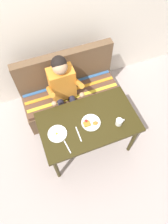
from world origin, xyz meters
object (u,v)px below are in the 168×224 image
plate_breakfast (91,123)px  knife (79,134)px  couch (70,93)px  coffee_mug (119,122)px  table (88,125)px  person (64,88)px  plate_eggs (57,134)px  fork (67,147)px

plate_breakfast → knife: 0.20m
couch → knife: 0.98m
knife → coffee_mug: bearing=-4.1°
table → person: bearing=101.9°
plate_eggs → coffee_mug: (0.73, -0.13, 0.04)m
table → coffee_mug: size_ratio=10.17×
person → plate_eggs: 0.67m
couch → coffee_mug: size_ratio=12.20×
person → coffee_mug: 0.88m
plate_breakfast → table: bearing=116.2°
person → plate_breakfast: person is taller
plate_breakfast → plate_eggs: bearing=179.2°
person → table: bearing=-78.1°
couch → plate_breakfast: couch is taller
table → plate_breakfast: size_ratio=5.18×
plate_breakfast → fork: (-0.36, -0.19, -0.01)m
coffee_mug → knife: (-0.50, 0.04, -0.04)m
table → fork: bearing=-147.3°
couch → person: 0.46m
table → plate_eggs: 0.41m
knife → fork: bearing=-148.1°
plate_breakfast → knife: plate_breakfast is taller
plate_eggs → coffee_mug: 0.74m
plate_breakfast → knife: size_ratio=1.16×
person → plate_breakfast: (0.14, -0.62, 0.00)m
couch → knife: bearing=-100.9°
plate_eggs → knife: plate_eggs is taller
person → knife: 0.71m
coffee_mug → fork: 0.68m
person → coffee_mug: (0.45, -0.75, 0.04)m
table → plate_breakfast: (0.01, -0.03, 0.09)m
fork → plate_eggs: bearing=98.7°
plate_breakfast → fork: plate_breakfast is taller
fork → knife: (0.17, 0.10, 0.00)m
coffee_mug → knife: bearing=175.1°
table → plate_eggs: bearing=-176.5°
person → plate_breakfast: size_ratio=5.23×
plate_breakfast → coffee_mug: (0.32, -0.13, 0.03)m
knife → plate_breakfast: bearing=25.6°
person → plate_breakfast: 0.64m
plate_eggs → plate_breakfast: bearing=-0.8°
person → knife: size_ratio=6.06×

